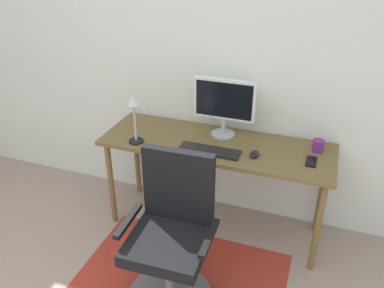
# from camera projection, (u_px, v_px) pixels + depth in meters

# --- Properties ---
(wall_back) EXTENTS (6.00, 0.10, 2.60)m
(wall_back) POSITION_uv_depth(u_px,v_px,m) (190.00, 53.00, 3.03)
(wall_back) COLOR white
(wall_back) RESTS_ON ground
(area_rug) EXTENTS (1.40, 1.14, 0.01)m
(area_rug) POSITION_uv_depth(u_px,v_px,m) (176.00, 288.00, 2.67)
(area_rug) COLOR #AA3224
(area_rug) RESTS_ON ground
(desk) EXTENTS (1.69, 0.57, 0.76)m
(desk) POSITION_uv_depth(u_px,v_px,m) (216.00, 152.00, 2.93)
(desk) COLOR brown
(desk) RESTS_ON ground
(monitor) EXTENTS (0.46, 0.18, 0.44)m
(monitor) POSITION_uv_depth(u_px,v_px,m) (224.00, 102.00, 2.88)
(monitor) COLOR #B2B2B7
(monitor) RESTS_ON desk
(keyboard) EXTENTS (0.43, 0.13, 0.02)m
(keyboard) POSITION_uv_depth(u_px,v_px,m) (209.00, 151.00, 2.77)
(keyboard) COLOR black
(keyboard) RESTS_ON desk
(computer_mouse) EXTENTS (0.06, 0.10, 0.03)m
(computer_mouse) POSITION_uv_depth(u_px,v_px,m) (255.00, 154.00, 2.72)
(computer_mouse) COLOR black
(computer_mouse) RESTS_ON desk
(coffee_cup) EXTENTS (0.08, 0.08, 0.09)m
(coffee_cup) POSITION_uv_depth(u_px,v_px,m) (318.00, 146.00, 2.77)
(coffee_cup) COLOR #712582
(coffee_cup) RESTS_ON desk
(cell_phone) EXTENTS (0.07, 0.14, 0.01)m
(cell_phone) POSITION_uv_depth(u_px,v_px,m) (311.00, 161.00, 2.65)
(cell_phone) COLOR black
(cell_phone) RESTS_ON desk
(desk_lamp) EXTENTS (0.11, 0.11, 0.36)m
(desk_lamp) POSITION_uv_depth(u_px,v_px,m) (134.00, 110.00, 2.79)
(desk_lamp) COLOR black
(desk_lamp) RESTS_ON desk
(office_chair) EXTENTS (0.56, 0.54, 1.01)m
(office_chair) POSITION_uv_depth(u_px,v_px,m) (172.00, 246.00, 2.44)
(office_chair) COLOR slate
(office_chair) RESTS_ON ground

